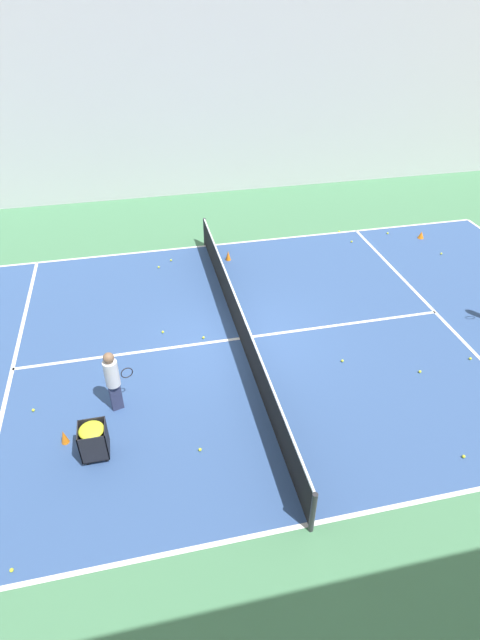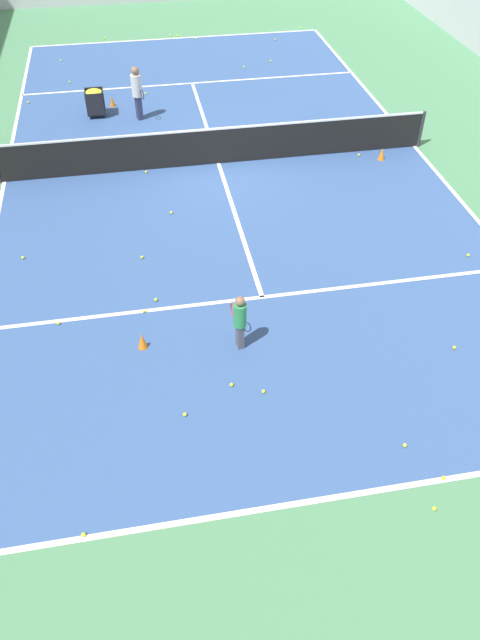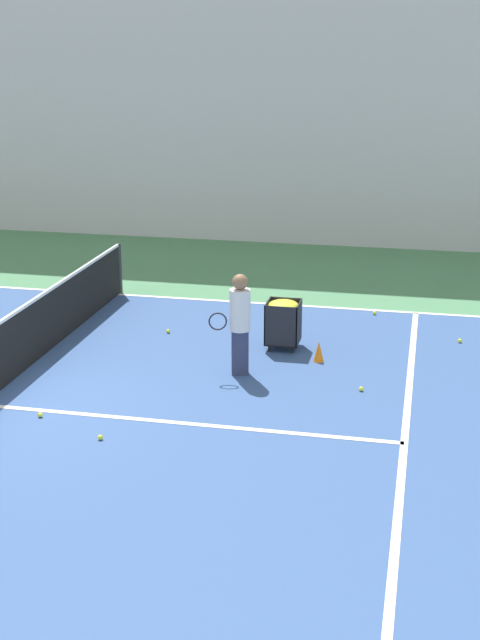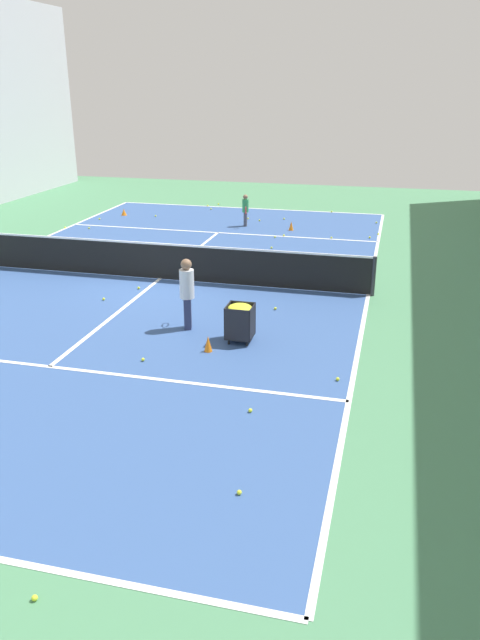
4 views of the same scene
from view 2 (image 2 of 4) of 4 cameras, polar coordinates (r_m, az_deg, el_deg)
name	(u,v)px [view 2 (image 2 of 4)]	position (r m, az deg, el deg)	size (l,w,h in m)	color
ground_plane	(218,163)	(17.84, -1.98, 14.11)	(36.08, 36.08, 0.00)	#477F56
court_playing_area	(218,163)	(17.84, -1.98, 14.12)	(11.50, 21.51, 0.00)	#335189
line_baseline_near	(328,499)	(9.87, 8.05, -15.86)	(11.50, 0.10, 0.00)	white
line_baseline_far	(178,38)	(27.75, -5.73, 24.26)	(11.50, 0.10, 0.00)	white
line_sideline_left	(4,182)	(18.04, -20.75, 11.73)	(0.10, 21.51, 0.00)	white
line_sideline_right	(414,146)	(19.42, 15.66, 15.05)	(0.10, 21.51, 0.00)	white
line_service_near	(262,297)	(12.96, 2.05, 2.10)	(11.50, 0.10, 0.00)	white
line_service_far	(192,83)	(23.20, -4.39, 20.78)	(11.50, 0.10, 0.00)	white
line_centre_service	(218,163)	(17.83, -1.98, 14.13)	(0.10, 11.83, 0.00)	white
tennis_net	(218,145)	(17.59, -2.02, 15.66)	(11.80, 0.10, 1.04)	#2D2D33
player_near_baseline	(240,318)	(11.42, -0.03, 0.14)	(0.27, 0.57, 1.20)	#4C4C56
coach_at_net	(137,90)	(20.34, -9.40, 20.06)	(0.39, 0.65, 1.60)	#2D3351
ball_cart	(95,98)	(20.91, -13.16, 19.18)	(0.56, 0.55, 0.83)	black
training_cone_1	(142,341)	(11.88, -8.93, -1.89)	(0.18, 0.18, 0.33)	orange
training_cone_2	(112,101)	(21.67, -11.61, 19.02)	(0.17, 0.17, 0.34)	orange
training_cone_3	(382,154)	(18.38, 12.84, 14.60)	(0.18, 0.18, 0.34)	orange
tennis_ball_0	(370,127)	(20.19, 11.77, 16.86)	(0.07, 0.07, 0.07)	yellow
tennis_ball_2	(23,258)	(14.82, -19.24, 5.41)	(0.07, 0.07, 0.07)	yellow
tennis_ball_3	(244,67)	(24.49, 0.37, 22.13)	(0.07, 0.07, 0.07)	yellow
tennis_ball_4	(146,172)	(17.51, -8.57, 13.25)	(0.07, 0.07, 0.07)	yellow
tennis_ball_5	(271,61)	(25.10, 2.82, 22.58)	(0.07, 0.07, 0.07)	yellow
tennis_ball_6	(221,146)	(18.71, -1.78, 15.64)	(0.07, 0.07, 0.07)	yellow
tennis_ball_7	(300,28)	(28.92, 5.52, 25.07)	(0.07, 0.07, 0.07)	yellow
tennis_ball_8	(28,102)	(22.60, -18.81, 18.31)	(0.07, 0.07, 0.07)	yellow
tennis_ball_9	(444,478)	(10.43, 18.11, -13.56)	(0.07, 0.07, 0.07)	yellow
tennis_ball_10	(231,385)	(11.14, -0.79, -5.94)	(0.07, 0.07, 0.07)	yellow
tennis_ball_11	(468,255)	(14.99, 20.14, 5.60)	(0.07, 0.07, 0.07)	yellow
tennis_ball_12	(105,38)	(28.08, -12.23, 23.89)	(0.07, 0.07, 0.07)	yellow
tennis_ball_14	(197,39)	(27.51, -3.99, 24.27)	(0.07, 0.07, 0.07)	yellow
tennis_ball_15	(275,39)	(27.40, 3.25, 24.23)	(0.07, 0.07, 0.07)	yellow
tennis_ball_16	(352,122)	(20.45, 10.23, 17.39)	(0.07, 0.07, 0.07)	yellow
tennis_ball_17	(142,257)	(14.18, -8.95, 5.69)	(0.07, 0.07, 0.07)	yellow
tennis_ball_18	(86,146)	(19.22, -13.94, 15.20)	(0.07, 0.07, 0.07)	yellow
tennis_ball_19	(263,391)	(11.04, 2.16, -6.54)	(0.07, 0.07, 0.07)	yellow
tennis_ball_20	(144,311)	(12.72, -8.77, 0.81)	(0.07, 0.07, 0.07)	yellow
tennis_ball_21	(156,300)	(12.96, -7.71, 1.86)	(0.07, 0.07, 0.07)	yellow
tennis_ball_22	(231,129)	(19.73, -0.78, 17.10)	(0.07, 0.07, 0.07)	yellow
tennis_ball_24	(177,36)	(27.95, -5.77, 24.46)	(0.07, 0.07, 0.07)	yellow
tennis_ball_25	(359,155)	(18.51, 10.82, 14.61)	(0.07, 0.07, 0.07)	yellow
tennis_ball_26	(61,61)	(25.99, -16.05, 21.84)	(0.07, 0.07, 0.07)	yellow
tennis_ball_27	(171,213)	(15.64, -6.31, 9.73)	(0.07, 0.07, 0.07)	yellow
tennis_ball_28	(146,93)	(22.44, -8.62, 19.81)	(0.07, 0.07, 0.07)	yellow
tennis_ball_30	(405,445)	(10.64, 14.84, -11.02)	(0.07, 0.07, 0.07)	yellow
tennis_ball_31	(185,414)	(10.74, -5.06, -8.59)	(0.07, 0.07, 0.07)	yellow
tennis_ball_32	(70,82)	(23.88, -15.31, 20.25)	(0.07, 0.07, 0.07)	yellow
tennis_ball_33	(58,323)	(12.81, -16.26, -0.27)	(0.07, 0.07, 0.07)	yellow
tennis_ball_35	(171,35)	(28.02, -6.33, 24.46)	(0.07, 0.07, 0.07)	yellow
tennis_ball_36	(434,509)	(10.07, 17.35, -16.13)	(0.07, 0.07, 0.07)	yellow
tennis_ball_37	(454,347)	(12.48, 19.01, -2.39)	(0.07, 0.07, 0.07)	yellow
tennis_ball_38	(83,535)	(9.70, -14.12, -18.51)	(0.07, 0.07, 0.07)	yellow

